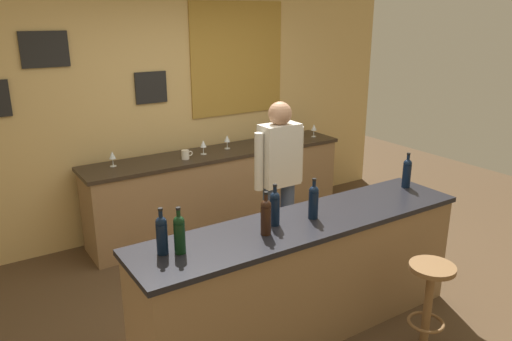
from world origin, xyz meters
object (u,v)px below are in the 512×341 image
wine_glass_c (227,139)px  coffee_mug (186,155)px  bar_stool (429,293)px  wine_glass_e (314,128)px  bartender (279,176)px  wine_bottle_d (275,207)px  wine_bottle_b (179,233)px  wine_bottle_e (313,201)px  wine_bottle_f (407,172)px  wine_glass_a (112,156)px  wine_bottle_a (162,234)px  wine_bottle_c (266,216)px  wine_glass_d (282,131)px  wine_glass_b (203,144)px

wine_glass_c → coffee_mug: (-0.57, -0.13, -0.06)m
bar_stool → coffee_mug: 2.76m
wine_glass_e → bartender: bearing=-139.7°
wine_bottle_d → wine_glass_e: bearing=45.0°
wine_glass_c → wine_glass_e: (1.17, -0.09, 0.00)m
wine_bottle_b → wine_glass_e: size_ratio=1.97×
wine_bottle_e → wine_bottle_f: size_ratio=1.00×
wine_glass_a → wine_glass_e: (2.46, -0.12, 0.00)m
wine_bottle_a → wine_glass_a: size_ratio=1.97×
wine_glass_a → wine_glass_c: bearing=-1.4°
wine_glass_a → coffee_mug: bearing=-12.4°
wine_bottle_c → wine_glass_e: size_ratio=1.97×
wine_glass_e → wine_glass_a: bearing=177.2°
bar_stool → wine_glass_e: bearing=67.4°
wine_bottle_f → wine_bottle_b: bearing=-178.2°
wine_bottle_d → coffee_mug: bearing=83.7°
wine_bottle_c → wine_glass_d: bearing=51.9°
bar_stool → wine_bottle_b: (-1.58, 0.70, 0.60)m
wine_glass_c → wine_glass_e: size_ratio=1.00×
wine_glass_b → wine_glass_e: 1.50m
wine_bottle_a → wine_bottle_d: (0.84, -0.02, 0.00)m
coffee_mug → wine_glass_b: bearing=15.1°
wine_glass_c → coffee_mug: wine_glass_c is taller
wine_bottle_c → bar_stool: bearing=-32.7°
wine_glass_d → wine_glass_e: (0.43, -0.07, 0.00)m
wine_bottle_b → wine_bottle_c: (0.60, -0.07, 0.00)m
wine_glass_c → wine_bottle_f: bearing=-72.6°
bar_stool → wine_bottle_b: wine_bottle_b is taller
bar_stool → wine_glass_e: size_ratio=4.39×
wine_bottle_d → wine_glass_b: size_ratio=1.97×
wine_glass_b → coffee_mug: (-0.24, -0.06, -0.06)m
wine_glass_b → bar_stool: bearing=-81.8°
wine_bottle_d → coffee_mug: size_ratio=2.45×
wine_glass_c → wine_glass_d: (0.75, -0.02, 0.00)m
wine_glass_b → coffee_mug: size_ratio=1.24×
bartender → wine_bottle_e: bartender is taller
wine_bottle_d → wine_bottle_c: bearing=-145.7°
wine_bottle_b → wine_glass_a: size_ratio=1.97×
wine_bottle_a → wine_bottle_b: 0.11m
wine_glass_a → wine_glass_b: size_ratio=1.00×
wine_bottle_e → wine_glass_d: wine_bottle_e is taller
wine_bottle_c → wine_glass_c: 2.33m
wine_glass_d → coffee_mug: (-1.32, -0.11, -0.06)m
wine_bottle_a → wine_bottle_c: bearing=-9.3°
wine_glass_c → wine_glass_e: same height
wine_bottle_f → wine_glass_b: (-0.96, 1.94, -0.05)m
wine_bottle_d → wine_glass_b: bearing=77.1°
wine_bottle_e → wine_glass_e: bearing=50.6°
wine_bottle_e → wine_glass_a: bearing=110.9°
wine_glass_b → wine_glass_e: (1.50, -0.03, 0.00)m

